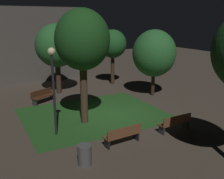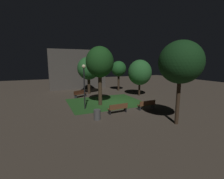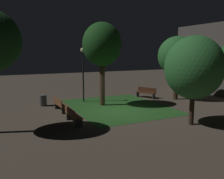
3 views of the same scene
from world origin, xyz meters
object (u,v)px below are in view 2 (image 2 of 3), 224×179
Objects in this scene: bench_front_right at (147,104)px; trash_bin at (97,115)px; tree_right_canopy at (181,63)px; tree_left_canopy at (100,63)px; lamp_post_near_wall at (84,79)px; bench_path_side at (118,108)px; bench_by_lamp at (80,93)px; tree_near_wall at (119,69)px; tree_tall_center at (140,73)px; tree_lawn_side at (89,69)px.

bench_front_right is 2.22× the size of trash_bin.
tree_right_canopy is 7.22m from trash_bin.
lamp_post_near_wall is at bearing -155.34° from tree_left_canopy.
bench_path_side and bench_front_right have the same top height.
bench_front_right is at bearing -59.33° from bench_by_lamp.
trash_bin is at bearing -122.88° from tree_near_wall.
bench_by_lamp is 6.22m from tree_left_canopy.
bench_front_right is at bearing -100.77° from tree_near_wall.
tree_tall_center is (6.01, 5.88, 2.65)m from bench_path_side.
tree_near_wall reaches higher than bench_front_right.
tree_near_wall is at bearing 46.97° from lamp_post_near_wall.
bench_path_side is at bearing 19.31° from trash_bin.
tree_right_canopy is (-0.15, -3.90, 3.98)m from bench_front_right.
tree_near_wall is 0.89× the size of tree_lawn_side.
tree_left_canopy is 5.98m from trash_bin.
tree_right_canopy reaches higher than trash_bin.
tree_near_wall is at bearing 81.54° from tree_right_canopy.
bench_path_side is 11.93m from tree_near_wall.
tree_near_wall is 0.77× the size of tree_left_canopy.
lamp_post_near_wall reaches higher than trash_bin.
lamp_post_near_wall is (-5.29, 6.36, -1.52)m from tree_right_canopy.
tree_lawn_side is 11.26m from trash_bin.
tree_near_wall is 9.05m from tree_left_canopy.
lamp_post_near_wall is at bearing -108.08° from tree_lawn_side.
tree_tall_center is 9.06m from lamp_post_near_wall.
tree_lawn_side is at bearing 85.31° from tree_left_canopy.
tree_tall_center is at bearing 72.38° from tree_right_canopy.
trash_bin is at bearing -101.76° from tree_lawn_side.
tree_right_canopy is 10.35m from tree_tall_center.
trash_bin is (-8.20, -6.64, -2.73)m from tree_tall_center.
tree_right_canopy is at bearing -64.64° from tree_left_canopy.
lamp_post_near_wall is at bearing -157.84° from tree_tall_center.
trash_bin is (0.20, -3.22, -2.53)m from lamp_post_near_wall.
tree_tall_center is 5.92× the size of trash_bin.
tree_tall_center is 10.90m from trash_bin.
tree_tall_center is at bearing -33.22° from tree_lawn_side.
bench_front_right is 0.42× the size of lamp_post_near_wall.
bench_front_right is at bearing 87.80° from tree_right_canopy.
tree_left_canopy is at bearing 67.76° from trash_bin.
tree_right_canopy is at bearing -107.62° from tree_tall_center.
trash_bin is at bearing -160.69° from bench_path_side.
tree_right_canopy is at bearing -31.64° from trash_bin.
tree_lawn_side is at bearing 71.92° from lamp_post_near_wall.
tree_right_canopy is 14.03m from tree_lawn_side.
bench_path_side is at bearing -45.93° from lamp_post_near_wall.
tree_tall_center is (3.11, 9.78, -1.32)m from tree_right_canopy.
tree_right_canopy is at bearing -50.28° from lamp_post_near_wall.
tree_tall_center is (5.99, -3.93, -0.48)m from tree_lawn_side.
tree_tall_center is (0.98, -4.52, -0.32)m from tree_near_wall.
lamp_post_near_wall is at bearing 129.72° from tree_right_canopy.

